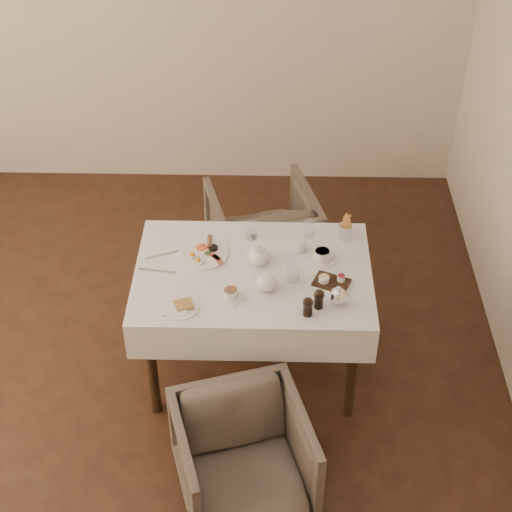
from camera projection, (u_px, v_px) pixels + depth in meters
The scene contains 20 objects.
table at pixel (253, 287), 4.30m from camera, with size 1.28×0.88×0.75m.
armchair_near at pixel (243, 459), 3.84m from camera, with size 0.62×0.64×0.58m, color brown.
armchair_far at pixel (263, 232), 5.22m from camera, with size 0.66×0.68×0.62m, color brown.
breakfast_plate at pixel (203, 252), 4.33m from camera, with size 0.28×0.28×0.04m.
side_plate at pixel (180, 308), 3.99m from camera, with size 0.18×0.18×0.02m.
teapot_centre at pixel (259, 255), 4.23m from camera, with size 0.16×0.13×0.13m, color white, non-canonical shape.
teapot_front at pixel (267, 281), 4.07m from camera, with size 0.15×0.12×0.12m, color white, non-canonical shape.
creamer at pixel (300, 245), 4.33m from camera, with size 0.06×0.06×0.07m, color white.
teacup_near at pixel (231, 294), 4.04m from camera, with size 0.12×0.12×0.06m.
teacup_far at pixel (322, 256), 4.27m from camera, with size 0.14×0.14×0.07m.
glass_left at pixel (251, 231), 4.42m from camera, with size 0.07×0.07×0.10m, color silver.
glass_mid at pixel (293, 273), 4.14m from camera, with size 0.07×0.07×0.10m, color silver.
glass_right at pixel (309, 229), 4.43m from camera, with size 0.07×0.07×0.09m, color silver.
condiment_board at pixel (331, 281), 4.14m from camera, with size 0.21×0.18×0.05m.
pepper_mill_left at pixel (308, 307), 3.93m from camera, with size 0.05×0.05×0.11m, color black, non-canonical shape.
pepper_mill_right at pixel (319, 299), 3.97m from camera, with size 0.06×0.06×0.11m, color black, non-canonical shape.
silver_pot at pixel (338, 295), 3.99m from camera, with size 0.11×0.09×0.12m, color white, non-canonical shape.
fries_cup at pixel (345, 228), 4.40m from camera, with size 0.08×0.08×0.16m.
cutlery_fork at pixel (164, 255), 4.33m from camera, with size 0.02×0.20×0.00m, color silver.
cutlery_knife at pixel (157, 271), 4.22m from camera, with size 0.02×0.21×0.00m, color silver.
Camera 1 is at (0.85, -2.76, 3.51)m, focal length 55.00 mm.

